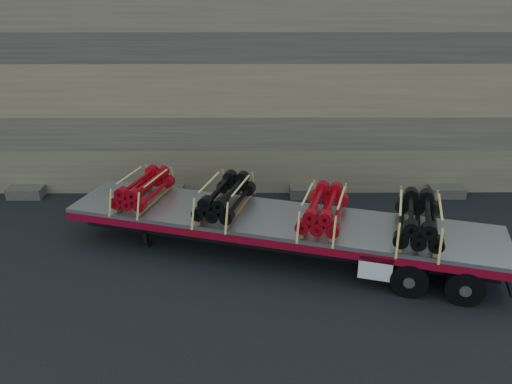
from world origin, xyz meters
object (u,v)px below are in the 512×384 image
bundle_front (144,189)px  bundle_rear (418,220)px  bundle_midfront (225,198)px  trailer (277,236)px  bundle_midrear (324,210)px

bundle_front → bundle_rear: (7.35, -2.14, 0.04)m
bundle_midfront → bundle_rear: bearing=-0.0°
trailer → bundle_midrear: bearing=0.0°
trailer → bundle_rear: bundle_rear is taller
bundle_midfront → bundle_rear: size_ratio=0.97×
bundle_midrear → bundle_rear: bundle_rear is taller
bundle_front → bundle_rear: bearing=-0.0°
trailer → bundle_midrear: size_ratio=5.45×
trailer → bundle_rear: size_ratio=5.13×
trailer → bundle_midfront: bearing=180.0°
trailer → bundle_midfront: 1.80m
bundle_front → bundle_midfront: 2.51m
trailer → bundle_midfront: (-1.45, 0.42, 0.99)m
trailer → bundle_rear: 3.77m
bundle_front → bundle_midrear: 5.26m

